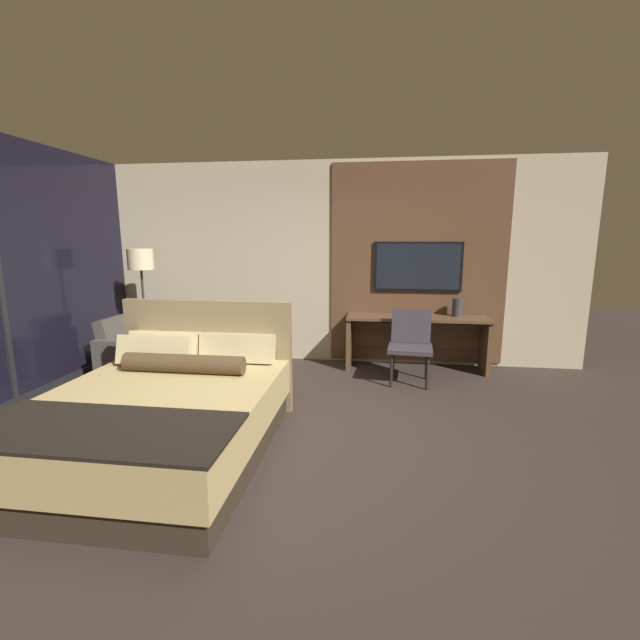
% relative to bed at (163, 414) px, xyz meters
% --- Properties ---
extents(ground_plane, '(16.00, 16.00, 0.00)m').
position_rel_bed_xyz_m(ground_plane, '(0.92, 0.32, -0.33)').
color(ground_plane, '#332823').
extents(wall_back_tv_panel, '(7.20, 0.09, 2.80)m').
position_rel_bed_xyz_m(wall_back_tv_panel, '(1.10, 2.92, 1.07)').
color(wall_back_tv_panel, '#BCAD8E').
rests_on(wall_back_tv_panel, ground_plane).
extents(bed, '(1.76, 2.17, 1.13)m').
position_rel_bed_xyz_m(bed, '(0.00, 0.00, 0.00)').
color(bed, '#33281E').
rests_on(bed, ground_plane).
extents(desk, '(1.86, 0.51, 0.73)m').
position_rel_bed_xyz_m(desk, '(2.26, 2.64, 0.17)').
color(desk, brown).
rests_on(desk, ground_plane).
extents(tv, '(1.18, 0.04, 0.67)m').
position_rel_bed_xyz_m(tv, '(2.26, 2.84, 1.05)').
color(tv, black).
extents(desk_chair, '(0.56, 0.56, 0.89)m').
position_rel_bed_xyz_m(desk_chair, '(2.15, 2.11, 0.20)').
color(desk_chair, '#38333D').
rests_on(desk_chair, ground_plane).
extents(armchair_by_window, '(0.76, 0.77, 0.76)m').
position_rel_bed_xyz_m(armchair_by_window, '(-1.38, 1.86, -0.07)').
color(armchair_by_window, '#47423D').
rests_on(armchair_by_window, ground_plane).
extents(floor_lamp, '(0.34, 0.34, 1.61)m').
position_rel_bed_xyz_m(floor_lamp, '(-1.47, 2.34, 1.02)').
color(floor_lamp, '#282623').
rests_on(floor_lamp, ground_plane).
extents(vase_tall, '(0.13, 0.13, 0.24)m').
position_rel_bed_xyz_m(vase_tall, '(2.79, 2.70, 0.52)').
color(vase_tall, '#333338').
rests_on(vase_tall, desk).
extents(book, '(0.23, 0.17, 0.03)m').
position_rel_bed_xyz_m(book, '(2.12, 2.66, 0.42)').
color(book, maroon).
rests_on(book, desk).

